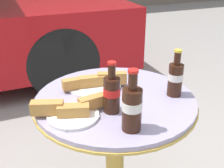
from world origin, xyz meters
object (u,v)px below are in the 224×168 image
(cola_bottle_right, at_px, (132,107))
(cola_bottle_center, at_px, (112,93))
(cola_bottle_left, at_px, (175,78))
(lunch_plate_near, at_px, (95,83))
(lunch_plate_far, at_px, (71,111))
(bistro_table, at_px, (115,133))

(cola_bottle_right, distance_m, cola_bottle_center, 0.14)
(cola_bottle_left, bearing_deg, lunch_plate_near, 146.18)
(cola_bottle_left, bearing_deg, cola_bottle_center, -175.13)
(cola_bottle_center, bearing_deg, cola_bottle_left, 4.87)
(cola_bottle_left, relative_size, cola_bottle_center, 1.00)
(cola_bottle_right, height_order, lunch_plate_near, cola_bottle_right)
(cola_bottle_right, bearing_deg, lunch_plate_near, 91.03)
(cola_bottle_center, height_order, lunch_plate_far, cola_bottle_center)
(lunch_plate_near, height_order, lunch_plate_far, lunch_plate_near)
(bistro_table, height_order, lunch_plate_far, lunch_plate_far)
(cola_bottle_right, relative_size, lunch_plate_far, 0.77)
(bistro_table, bearing_deg, cola_bottle_center, -119.44)
(cola_bottle_center, relative_size, lunch_plate_far, 0.71)
(lunch_plate_near, bearing_deg, cola_bottle_center, -92.74)
(cola_bottle_right, relative_size, cola_bottle_center, 1.10)
(cola_bottle_right, relative_size, lunch_plate_near, 0.76)
(lunch_plate_far, bearing_deg, cola_bottle_right, -43.50)
(bistro_table, relative_size, lunch_plate_far, 2.46)
(cola_bottle_left, bearing_deg, bistro_table, 163.18)
(lunch_plate_far, bearing_deg, cola_bottle_left, -0.02)
(cola_bottle_center, bearing_deg, bistro_table, 60.56)
(cola_bottle_left, relative_size, lunch_plate_near, 0.70)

